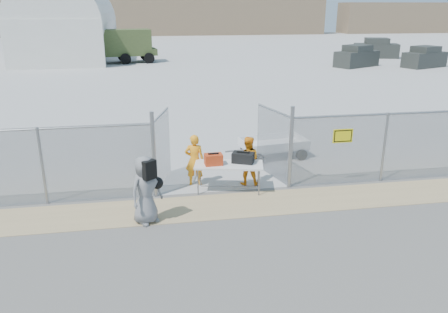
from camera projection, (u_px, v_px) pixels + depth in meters
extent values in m
plane|color=#595757|center=(237.00, 222.00, 11.11)|extent=(160.00, 160.00, 0.00)
cube|color=#AAAAAA|center=(166.00, 54.00, 50.26)|extent=(160.00, 80.00, 0.01)
cube|color=tan|center=(230.00, 206.00, 12.04)|extent=(44.00, 1.60, 0.01)
cube|color=red|center=(213.00, 159.00, 12.66)|extent=(0.53, 0.36, 0.32)
cube|color=black|center=(243.00, 158.00, 12.83)|extent=(0.72, 0.59, 0.30)
imported|color=orange|center=(195.00, 160.00, 13.21)|extent=(0.65, 0.49, 1.61)
imported|color=orange|center=(247.00, 161.00, 13.27)|extent=(0.84, 0.71, 1.53)
imported|color=slate|center=(146.00, 190.00, 10.86)|extent=(1.03, 0.97, 1.77)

